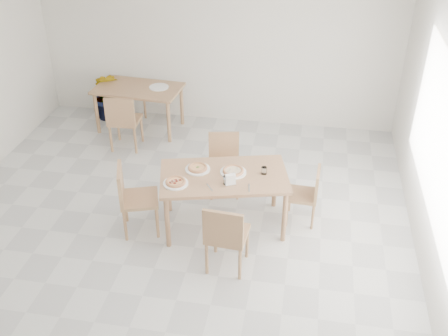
% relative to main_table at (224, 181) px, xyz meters
% --- Properties ---
extents(room, '(7.28, 7.00, 7.00)m').
position_rel_main_table_xyz_m(room, '(2.33, -0.21, 0.83)').
color(room, silver).
rests_on(room, ground).
extents(main_table, '(1.70, 1.22, 0.75)m').
position_rel_main_table_xyz_m(main_table, '(0.00, 0.00, 0.00)').
color(main_table, '#A97F57').
rests_on(main_table, ground).
extents(chair_south, '(0.47, 0.47, 0.90)m').
position_rel_main_table_xyz_m(chair_south, '(0.16, -0.82, -0.15)').
color(chair_south, tan).
rests_on(chair_south, ground).
extents(chair_north, '(0.49, 0.49, 0.84)m').
position_rel_main_table_xyz_m(chair_north, '(-0.14, 0.81, -0.18)').
color(chair_north, tan).
rests_on(chair_north, ground).
extents(chair_west, '(0.57, 0.57, 0.91)m').
position_rel_main_table_xyz_m(chair_west, '(-1.08, -0.29, -0.14)').
color(chair_west, tan).
rests_on(chair_west, ground).
extents(chair_east, '(0.40, 0.40, 0.77)m').
position_rel_main_table_xyz_m(chair_east, '(1.03, 0.27, -0.23)').
color(chair_east, tan).
rests_on(chair_east, ground).
extents(plate_margherita, '(0.31, 0.31, 0.02)m').
position_rel_main_table_xyz_m(plate_margherita, '(-0.34, 0.06, 0.09)').
color(plate_margherita, white).
rests_on(plate_margherita, main_table).
extents(plate_mushroom, '(0.32, 0.32, 0.02)m').
position_rel_main_table_xyz_m(plate_mushroom, '(0.10, 0.07, 0.09)').
color(plate_mushroom, white).
rests_on(plate_mushroom, main_table).
extents(plate_pepperoni, '(0.30, 0.30, 0.02)m').
position_rel_main_table_xyz_m(plate_pepperoni, '(-0.53, -0.29, 0.09)').
color(plate_pepperoni, white).
rests_on(plate_pepperoni, main_table).
extents(pizza_margherita, '(0.25, 0.25, 0.03)m').
position_rel_main_table_xyz_m(pizza_margherita, '(-0.34, 0.06, 0.11)').
color(pizza_margherita, '#EDAA6F').
rests_on(pizza_margherita, plate_margherita).
extents(pizza_mushroom, '(0.34, 0.34, 0.03)m').
position_rel_main_table_xyz_m(pizza_mushroom, '(0.10, 0.07, 0.11)').
color(pizza_mushroom, '#EDAA6F').
rests_on(pizza_mushroom, plate_mushroom).
extents(pizza_pepperoni, '(0.29, 0.29, 0.03)m').
position_rel_main_table_xyz_m(pizza_pepperoni, '(-0.53, -0.29, 0.11)').
color(pizza_pepperoni, '#EDAA6F').
rests_on(pizza_pepperoni, plate_pepperoni).
extents(tumbler_a, '(0.08, 0.08, 0.10)m').
position_rel_main_table_xyz_m(tumbler_a, '(0.06, -0.18, 0.13)').
color(tumbler_a, white).
rests_on(tumbler_a, main_table).
extents(tumbler_b, '(0.07, 0.07, 0.09)m').
position_rel_main_table_xyz_m(tumbler_b, '(0.47, 0.12, 0.13)').
color(tumbler_b, white).
rests_on(tumbler_b, main_table).
extents(napkin_holder, '(0.14, 0.11, 0.14)m').
position_rel_main_table_xyz_m(napkin_holder, '(0.11, -0.20, 0.15)').
color(napkin_holder, silver).
rests_on(napkin_holder, main_table).
extents(fork_a, '(0.11, 0.14, 0.01)m').
position_rel_main_table_xyz_m(fork_a, '(-0.12, -0.30, 0.08)').
color(fork_a, silver).
rests_on(fork_a, main_table).
extents(fork_b, '(0.04, 0.17, 0.01)m').
position_rel_main_table_xyz_m(fork_b, '(0.34, -0.23, 0.08)').
color(fork_b, silver).
rests_on(fork_b, main_table).
extents(second_table, '(1.46, 0.90, 0.75)m').
position_rel_main_table_xyz_m(second_table, '(-1.86, 2.39, -0.01)').
color(second_table, tan).
rests_on(second_table, ground).
extents(chair_back_s, '(0.48, 0.48, 0.93)m').
position_rel_main_table_xyz_m(chair_back_s, '(-1.88, 1.65, -0.13)').
color(chair_back_s, tan).
rests_on(chair_back_s, ground).
extents(chair_back_n, '(0.54, 0.54, 0.92)m').
position_rel_main_table_xyz_m(chair_back_n, '(-1.78, 3.10, -0.14)').
color(chair_back_n, tan).
rests_on(chair_back_n, ground).
extents(plate_empty, '(0.32, 0.32, 0.02)m').
position_rel_main_table_xyz_m(plate_empty, '(-1.52, 2.44, 0.09)').
color(plate_empty, white).
rests_on(plate_empty, second_table).
extents(potted_plant, '(0.52, 0.44, 0.87)m').
position_rel_main_table_xyz_m(potted_plant, '(-2.54, 2.64, -0.23)').
color(potted_plant, '#32691F').
rests_on(potted_plant, ground).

